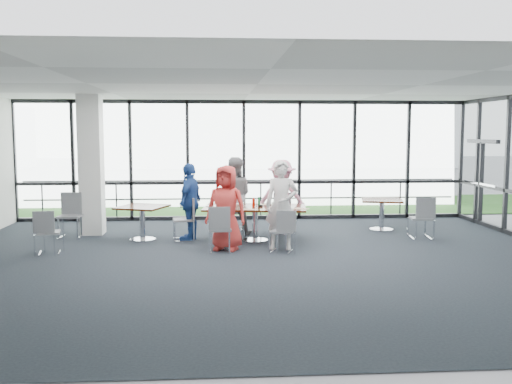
{
  "coord_description": "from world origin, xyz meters",
  "views": [
    {
      "loc": [
        -0.74,
        -10.27,
        2.35
      ],
      "look_at": [
        0.09,
        1.59,
        1.1
      ],
      "focal_mm": 40.0,
      "sensor_mm": 36.0,
      "label": 1
    }
  ],
  "objects": [
    {
      "name": "tumbler_b",
      "position": [
        0.41,
        1.57,
        0.82
      ],
      "size": [
        0.07,
        0.07,
        0.13
      ],
      "primitive_type": "cylinder",
      "color": "white",
      "rests_on": "main_table"
    },
    {
      "name": "apron",
      "position": [
        0.0,
        10.0,
        -0.02
      ],
      "size": [
        80.0,
        70.0,
        0.02
      ],
      "primitive_type": "cube",
      "color": "gray",
      "rests_on": "ground"
    },
    {
      "name": "plate_end",
      "position": [
        -0.83,
        2.01,
        0.76
      ],
      "size": [
        0.28,
        0.28,
        0.01
      ],
      "primitive_type": "cylinder",
      "color": "white",
      "rests_on": "main_table"
    },
    {
      "name": "diner_end",
      "position": [
        -1.31,
        2.1,
        0.84
      ],
      "size": [
        0.84,
        1.11,
        1.68
      ],
      "primitive_type": "imported",
      "rotation": [
        0.0,
        0.0,
        -1.92
      ],
      "color": "#20448E",
      "rests_on": "ground"
    },
    {
      "name": "chair_main_fr",
      "position": [
        0.82,
        2.88,
        0.45
      ],
      "size": [
        0.45,
        0.45,
        0.9
      ],
      "primitive_type": null,
      "rotation": [
        0.0,
        0.0,
        3.13
      ],
      "color": "slate",
      "rests_on": "ground"
    },
    {
      "name": "plate_nr",
      "position": [
        0.74,
        1.42,
        0.76
      ],
      "size": [
        0.25,
        0.25,
        0.01
      ],
      "primitive_type": "cylinder",
      "color": "white",
      "rests_on": "main_table"
    },
    {
      "name": "curtain_wall_back",
      "position": [
        0.0,
        5.0,
        1.6
      ],
      "size": [
        12.0,
        0.1,
        3.2
      ],
      "primitive_type": "cube",
      "color": "white",
      "rests_on": "ground"
    },
    {
      "name": "diner_far_left",
      "position": [
        -0.34,
        2.79,
        0.89
      ],
      "size": [
        0.9,
        0.59,
        1.78
      ],
      "primitive_type": "imported",
      "rotation": [
        0.0,
        0.0,
        3.07
      ],
      "color": "gray",
      "rests_on": "ground"
    },
    {
      "name": "menu_c",
      "position": [
        0.32,
        2.24,
        0.75
      ],
      "size": [
        0.36,
        0.3,
        0.0
      ],
      "primitive_type": "cube",
      "rotation": [
        0.0,
        0.0,
        0.29
      ],
      "color": "silver",
      "rests_on": "main_table"
    },
    {
      "name": "grass_strip",
      "position": [
        0.0,
        8.0,
        0.01
      ],
      "size": [
        80.0,
        5.0,
        0.01
      ],
      "primitive_type": "cube",
      "color": "#1D5216",
      "rests_on": "ground"
    },
    {
      "name": "green_bottle",
      "position": [
        0.18,
        1.97,
        0.85
      ],
      "size": [
        0.05,
        0.05,
        0.2
      ],
      "primitive_type": "cylinder",
      "color": "#1B7138",
      "rests_on": "main_table"
    },
    {
      "name": "chair_spare_lb",
      "position": [
        -4.0,
        2.52,
        0.49
      ],
      "size": [
        0.49,
        0.49,
        0.98
      ],
      "primitive_type": null,
      "rotation": [
        0.0,
        0.0,
        3.11
      ],
      "color": "slate",
      "rests_on": "ground"
    },
    {
      "name": "side_table_left",
      "position": [
        -2.36,
        2.16,
        0.65
      ],
      "size": [
        1.21,
        1.21,
        0.75
      ],
      "rotation": [
        0.0,
        0.0,
        -0.36
      ],
      "color": "#331608",
      "rests_on": "ground"
    },
    {
      "name": "guard_rail",
      "position": [
        0.0,
        5.6,
        0.5
      ],
      "size": [
        12.0,
        0.06,
        0.06
      ],
      "primitive_type": "cylinder",
      "rotation": [
        0.0,
        1.57,
        0.0
      ],
      "color": "#2D2D33",
      "rests_on": "ground"
    },
    {
      "name": "diner_far_right",
      "position": [
        0.76,
        2.7,
        0.86
      ],
      "size": [
        1.18,
        0.73,
        1.72
      ],
      "primitive_type": "imported",
      "rotation": [
        0.0,
        0.0,
        3.0
      ],
      "color": "pink",
      "rests_on": "ground"
    },
    {
      "name": "main_table",
      "position": [
        0.09,
        1.89,
        0.64
      ],
      "size": [
        2.31,
        1.47,
        0.75
      ],
      "rotation": [
        0.0,
        0.0,
        -0.13
      ],
      "color": "#331608",
      "rests_on": "ground"
    },
    {
      "name": "structural_column",
      "position": [
        -3.6,
        3.0,
        1.6
      ],
      "size": [
        0.5,
        0.5,
        3.2
      ],
      "primitive_type": "cube",
      "color": "white",
      "rests_on": "ground"
    },
    {
      "name": "plate_fr",
      "position": [
        0.74,
        2.21,
        0.76
      ],
      "size": [
        0.24,
        0.24,
        0.01
      ],
      "primitive_type": "cylinder",
      "color": "white",
      "rests_on": "main_table"
    },
    {
      "name": "chair_main_nl",
      "position": [
        -0.68,
        0.81,
        0.45
      ],
      "size": [
        0.45,
        0.45,
        0.89
      ],
      "primitive_type": null,
      "rotation": [
        0.0,
        0.0,
        0.04
      ],
      "color": "slate",
      "rests_on": "ground"
    },
    {
      "name": "hangar_main",
      "position": [
        4.0,
        32.0,
        3.0
      ],
      "size": [
        24.0,
        10.0,
        6.0
      ],
      "primitive_type": "cube",
      "color": "white",
      "rests_on": "ground"
    },
    {
      "name": "floor",
      "position": [
        0.0,
        0.0,
        -0.01
      ],
      "size": [
        12.0,
        10.0,
        0.02
      ],
      "primitive_type": "cube",
      "color": "black",
      "rests_on": "ground"
    },
    {
      "name": "chair_main_fl",
      "position": [
        -0.33,
        3.05,
        0.48
      ],
      "size": [
        0.48,
        0.48,
        0.96
      ],
      "primitive_type": null,
      "rotation": [
        0.0,
        0.0,
        3.17
      ],
      "color": "slate",
      "rests_on": "ground"
    },
    {
      "name": "tumbler_a",
      "position": [
        -0.19,
        1.69,
        0.81
      ],
      "size": [
        0.06,
        0.06,
        0.13
      ],
      "primitive_type": "cylinder",
      "color": "white",
      "rests_on": "main_table"
    },
    {
      "name": "chair_main_nr",
      "position": [
        0.53,
        0.7,
        0.41
      ],
      "size": [
        0.52,
        0.52,
        0.82
      ],
      "primitive_type": null,
      "rotation": [
        0.0,
        0.0,
        -0.37
      ],
      "color": "slate",
      "rests_on": "ground"
    },
    {
      "name": "menu_b",
      "position": [
        1.02,
        1.49,
        0.75
      ],
      "size": [
        0.39,
        0.38,
        0.0
      ],
      "primitive_type": "cube",
      "rotation": [
        0.0,
        0.0,
        -0.73
      ],
      "color": "silver",
      "rests_on": "main_table"
    },
    {
      "name": "ceiling",
      "position": [
        0.0,
        0.0,
        3.2
      ],
      "size": [
        12.0,
        10.0,
        0.04
      ],
      "primitive_type": "cube",
      "color": "white",
      "rests_on": "ground"
    },
    {
      "name": "chair_main_end",
      "position": [
        -1.46,
        2.04,
        0.46
      ],
      "size": [
        0.5,
        0.5,
        0.92
      ],
      "primitive_type": null,
      "rotation": [
        0.0,
        0.0,
        -1.45
      ],
      "color": "slate",
      "rests_on": "ground"
    },
    {
      "name": "chair_spare_la",
      "position": [
        -3.98,
        0.86,
        0.42
      ],
      "size": [
        0.48,
        0.48,
        0.84
      ],
      "primitive_type": null,
      "rotation": [
        0.0,
        0.0,
        0.2
      ],
      "color": "slate",
      "rests_on": "ground"
    },
    {
      "name": "exit_door",
      "position": [
        6.0,
        3.75,
        1.05
      ],
      "size": [
        0.12,
        1.6,
        2.1
      ],
      "primitive_type": "cube",
      "color": "black",
      "rests_on": "ground"
    },
    {
      "name": "ketchup_bottle",
      "position": [
        0.05,
        1.9,
        0.84
      ],
      "size": [
        0.06,
        0.06,
        0.18
      ],
      "primitive_type": "cylinder",
      "color": "#B31000",
      "rests_on": "main_table"
    },
    {
      "name": "diner_near_right",
      "position": [
        0.56,
        0.98,
        0.9
      ],
      "size": [
        0.73,
        0.59,
        1.79
      ],
      "primitive_type": "imported",
      "rotation": [
        0.0,
        0.0,
        -0.18
      ],
      "color": "silver",
      "rests_on": "ground"
    },
    {
      "name": "condiment_caddy",
      "position": [
        0.2,
        1.87,
        0.77
      ],
      "size": [
        0.1,
        0.07,
        0.04
      ],
      "primitive_type": "cube",
      "color": "black",
      "rests_on": "main_table"
    },
    {
      "name": "tumbler_d",
      "position": [
        -0.63,
        1.79,
        0.82
      ],
      "size": [
        0.07,
        0.07,
        0.14
      ],
      "primitive_type": "cylinder",
      "color": "white",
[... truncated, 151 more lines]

